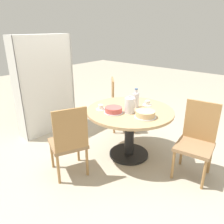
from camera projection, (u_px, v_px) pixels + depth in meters
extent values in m
plane|color=#B2A893|center=(129.00, 154.00, 3.25)|extent=(14.00, 14.00, 0.00)
cylinder|color=black|center=(129.00, 154.00, 3.24)|extent=(0.57, 0.57, 0.03)
cylinder|color=black|center=(129.00, 133.00, 3.12)|extent=(0.13, 0.13, 0.65)
cylinder|color=tan|center=(130.00, 111.00, 2.99)|extent=(1.19, 1.19, 0.04)
cylinder|color=#A87A47|center=(134.00, 123.00, 3.85)|extent=(0.03, 0.03, 0.39)
cylinder|color=#A87A47|center=(132.00, 115.00, 4.18)|extent=(0.03, 0.03, 0.39)
cylinder|color=#A87A47|center=(114.00, 123.00, 3.83)|extent=(0.03, 0.03, 0.39)
cylinder|color=#A87A47|center=(113.00, 115.00, 4.17)|extent=(0.03, 0.03, 0.39)
cube|color=#93704C|center=(124.00, 108.00, 3.93)|extent=(0.59, 0.59, 0.04)
cube|color=#A87A47|center=(113.00, 93.00, 3.82)|extent=(0.31, 0.29, 0.50)
cylinder|color=#A87A47|center=(78.00, 148.00, 3.03)|extent=(0.03, 0.03, 0.39)
cylinder|color=#A87A47|center=(52.00, 155.00, 2.89)|extent=(0.03, 0.03, 0.39)
cylinder|color=#A87A47|center=(87.00, 162.00, 2.73)|extent=(0.03, 0.03, 0.39)
cylinder|color=#A87A47|center=(58.00, 170.00, 2.59)|extent=(0.03, 0.03, 0.39)
cube|color=#93704C|center=(68.00, 143.00, 2.73)|extent=(0.55, 0.55, 0.04)
cube|color=#A87A47|center=(71.00, 130.00, 2.47)|extent=(0.38, 0.18, 0.50)
cylinder|color=#A87A47|center=(173.00, 165.00, 2.68)|extent=(0.03, 0.03, 0.39)
cylinder|color=#A87A47|center=(204.00, 175.00, 2.49)|extent=(0.03, 0.03, 0.39)
cylinder|color=#A87A47|center=(182.00, 152.00, 2.96)|extent=(0.03, 0.03, 0.39)
cylinder|color=#A87A47|center=(210.00, 160.00, 2.77)|extent=(0.03, 0.03, 0.39)
cube|color=#93704C|center=(194.00, 147.00, 2.65)|extent=(0.47, 0.47, 0.04)
cube|color=#A87A47|center=(201.00, 121.00, 2.70)|extent=(0.08, 0.40, 0.50)
cube|color=silver|center=(68.00, 80.00, 4.11)|extent=(0.04, 0.28, 1.66)
cube|color=silver|center=(18.00, 91.00, 3.41)|extent=(0.04, 0.28, 1.66)
cube|color=silver|center=(49.00, 87.00, 3.68)|extent=(1.03, 0.02, 1.66)
cube|color=silver|center=(50.00, 128.00, 4.05)|extent=(0.95, 0.27, 0.04)
cube|color=silver|center=(48.00, 108.00, 3.91)|extent=(0.95, 0.27, 0.04)
cube|color=silver|center=(45.00, 85.00, 3.76)|extent=(0.95, 0.27, 0.04)
cube|color=silver|center=(42.00, 61.00, 3.60)|extent=(0.95, 0.27, 0.04)
cube|color=silver|center=(39.00, 35.00, 3.46)|extent=(0.95, 0.27, 0.04)
cube|color=#B72D28|center=(62.00, 116.00, 4.19)|extent=(0.37, 0.21, 0.29)
cube|color=beige|center=(35.00, 124.00, 3.77)|extent=(0.37, 0.21, 0.33)
cube|color=black|center=(61.00, 94.00, 4.05)|extent=(0.35, 0.21, 0.34)
cube|color=#234793|center=(31.00, 103.00, 3.62)|extent=(0.35, 0.21, 0.32)
cube|color=orange|center=(58.00, 72.00, 3.89)|extent=(0.37, 0.21, 0.33)
cube|color=gold|center=(28.00, 78.00, 3.48)|extent=(0.37, 0.21, 0.33)
cube|color=orange|center=(54.00, 48.00, 3.71)|extent=(0.45, 0.21, 0.34)
cube|color=black|center=(27.00, 51.00, 3.35)|extent=(0.45, 0.21, 0.31)
cylinder|color=silver|center=(130.00, 106.00, 2.84)|extent=(0.13, 0.13, 0.20)
cone|color=silver|center=(130.00, 97.00, 2.80)|extent=(0.12, 0.12, 0.02)
sphere|color=silver|center=(130.00, 96.00, 2.79)|extent=(0.02, 0.02, 0.02)
cylinder|color=silver|center=(136.00, 100.00, 3.04)|extent=(0.08, 0.08, 0.20)
cylinder|color=silver|center=(136.00, 91.00, 3.00)|extent=(0.04, 0.04, 0.06)
cylinder|color=#2D5184|center=(136.00, 89.00, 2.98)|extent=(0.04, 0.04, 0.01)
cylinder|color=silver|center=(145.00, 117.00, 2.74)|extent=(0.28, 0.28, 0.01)
cylinder|color=#DBB784|center=(145.00, 114.00, 2.73)|extent=(0.25, 0.25, 0.07)
cylinder|color=silver|center=(114.00, 112.00, 2.88)|extent=(0.25, 0.25, 0.01)
cylinder|color=#C65651|center=(114.00, 110.00, 2.87)|extent=(0.22, 0.22, 0.07)
cylinder|color=white|center=(132.00, 101.00, 3.34)|extent=(0.13, 0.13, 0.01)
cylinder|color=silver|center=(132.00, 99.00, 3.33)|extent=(0.07, 0.07, 0.06)
cylinder|color=white|center=(101.00, 109.00, 2.99)|extent=(0.13, 0.13, 0.01)
cylinder|color=silver|center=(101.00, 107.00, 2.98)|extent=(0.07, 0.07, 0.06)
cylinder|color=white|center=(147.00, 105.00, 3.16)|extent=(0.13, 0.13, 0.01)
cylinder|color=silver|center=(147.00, 103.00, 3.15)|extent=(0.07, 0.07, 0.06)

